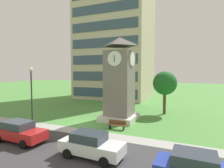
# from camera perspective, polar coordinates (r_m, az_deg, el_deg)

# --- Properties ---
(ground_plane) EXTENTS (160.00, 160.00, 0.00)m
(ground_plane) POSITION_cam_1_polar(r_m,az_deg,el_deg) (20.80, -8.68, -12.22)
(ground_plane) COLOR #4C893D
(street_asphalt) EXTENTS (120.00, 7.20, 0.01)m
(street_asphalt) POSITION_cam_1_polar(r_m,az_deg,el_deg) (16.01, -21.76, -17.49)
(street_asphalt) COLOR #38383A
(street_asphalt) RESTS_ON ground
(kerb_strip) EXTENTS (120.00, 1.60, 0.01)m
(kerb_strip) POSITION_cam_1_polar(r_m,az_deg,el_deg) (19.16, -12.08, -13.69)
(kerb_strip) COLOR #9E9E99
(kerb_strip) RESTS_ON ground
(office_building) EXTENTS (14.96, 12.15, 28.80)m
(office_building) POSITION_cam_1_polar(r_m,az_deg,el_deg) (42.29, 0.97, 15.73)
(office_building) COLOR beige
(office_building) RESTS_ON ground
(clock_tower) EXTENTS (3.98, 3.98, 9.69)m
(clock_tower) POSITION_cam_1_polar(r_m,az_deg,el_deg) (21.85, 2.32, 0.09)
(clock_tower) COLOR slate
(clock_tower) RESTS_ON ground
(park_bench) EXTENTS (1.83, 0.61, 0.88)m
(park_bench) POSITION_cam_1_polar(r_m,az_deg,el_deg) (18.98, 1.55, -12.33)
(park_bench) COLOR brown
(park_bench) RESTS_ON ground
(street_lamp) EXTENTS (0.36, 0.36, 6.14)m
(street_lamp) POSITION_cam_1_polar(r_m,az_deg,el_deg) (20.11, -23.43, -2.07)
(street_lamp) COLOR #333338
(street_lamp) RESTS_ON ground
(tree_by_building) EXTENTS (3.17, 3.17, 5.76)m
(tree_by_building) POSITION_cam_1_polar(r_m,az_deg,el_deg) (25.87, 15.88, 0.17)
(tree_by_building) COLOR #513823
(tree_by_building) RESTS_ON ground
(parked_car_red) EXTENTS (4.57, 2.04, 1.69)m
(parked_car_red) POSITION_cam_1_polar(r_m,az_deg,el_deg) (17.44, -26.48, -12.85)
(parked_car_red) COLOR red
(parked_car_red) RESTS_ON ground
(parked_car_white) EXTENTS (4.42, 2.03, 1.69)m
(parked_car_white) POSITION_cam_1_polar(r_m,az_deg,el_deg) (13.22, -6.40, -17.95)
(parked_car_white) COLOR silver
(parked_car_white) RESTS_ON ground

